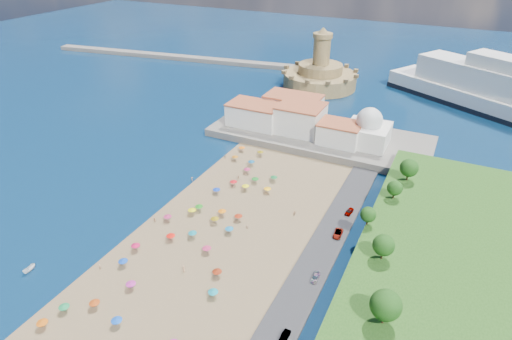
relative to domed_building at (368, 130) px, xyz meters
The scene contains 11 objects.
ground 77.60m from the domed_building, 112.91° to the right, with size 700.00×700.00×0.00m, color #071938.
terrace 21.44m from the domed_building, behind, with size 90.00×36.00×3.00m, color #59544C.
jetty 56.51m from the domed_building, 138.62° to the left, with size 18.00×70.00×2.40m, color #59544C.
breakwater 162.43m from the domed_building, 149.64° to the left, with size 200.00×7.00×2.60m, color #59544C.
waterfront_buildings 33.17m from the domed_building, behind, with size 57.00×29.00×11.00m.
domed_building is the anchor object (origin of this frame).
fortress 79.11m from the domed_building, 122.08° to the left, with size 40.00×40.00×32.40m.
beach_parasols 83.97m from the domed_building, 112.32° to the right, with size 32.22×113.84×2.20m.
beachgoers 78.57m from the domed_building, 116.38° to the right, with size 40.73×95.51×1.86m.
parked_cars 73.82m from the domed_building, 85.31° to the right, with size 2.62×65.35×1.40m.
hillside_trees 80.28m from the domed_building, 76.44° to the right, with size 16.29×108.29×8.32m.
Camera 1 is at (57.65, -84.74, 76.94)m, focal length 30.00 mm.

